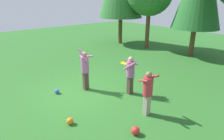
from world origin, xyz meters
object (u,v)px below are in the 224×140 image
object	(u,v)px
ball_orange	(70,121)
ball_blue	(57,91)
person_bystander	(148,90)
frisbee	(124,63)
ball_red	(135,131)
person_thrower	(85,67)
person_catcher	(130,72)

from	to	relation	value
ball_orange	ball_blue	bearing A→B (deg)	164.83
person_bystander	frisbee	xyz separation A→B (m)	(-1.78, 0.53, 0.39)
person_bystander	ball_blue	bearing A→B (deg)	42.90
ball_orange	ball_red	xyz separation A→B (m)	(1.75, 1.29, 0.02)
person_bystander	ball_orange	xyz separation A→B (m)	(-1.23, -2.41, -0.86)
person_thrower	person_catcher	bearing A→B (deg)	-0.99
person_catcher	ball_red	xyz separation A→B (m)	(2.06, -1.81, -0.86)
person_catcher	ball_orange	world-z (taller)	person_catcher
ball_blue	ball_red	bearing A→B (deg)	9.11
person_thrower	frisbee	size ratio (longest dim) A/B	5.61
person_catcher	person_thrower	bearing A→B (deg)	5.72
person_catcher	ball_blue	bearing A→B (deg)	17.76
ball_orange	ball_blue	xyz separation A→B (m)	(-2.34, 0.63, -0.02)
person_catcher	person_bystander	world-z (taller)	person_catcher
person_thrower	ball_orange	size ratio (longest dim) A/B	8.50
person_catcher	person_bystander	distance (m)	1.68
frisbee	ball_blue	xyz separation A→B (m)	(-1.78, -2.30, -1.26)
person_catcher	ball_blue	xyz separation A→B (m)	(-2.03, -2.46, -0.90)
person_bystander	ball_red	size ratio (longest dim) A/B	6.02
ball_red	ball_blue	world-z (taller)	ball_red
person_thrower	person_catcher	distance (m)	2.02
person_catcher	ball_red	world-z (taller)	person_catcher
ball_orange	ball_red	bearing A→B (deg)	36.31
person_bystander	ball_red	distance (m)	1.49
ball_red	ball_blue	size ratio (longest dim) A/B	1.36
frisbee	ball_orange	size ratio (longest dim) A/B	1.52
person_thrower	person_bystander	world-z (taller)	person_thrower
person_catcher	ball_blue	distance (m)	3.31
person_bystander	person_thrower	bearing A→B (deg)	26.74
person_catcher	frisbee	world-z (taller)	person_catcher
ball_orange	person_bystander	bearing A→B (deg)	62.94
person_thrower	frisbee	xyz separation A→B (m)	(1.33, 1.09, 0.29)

